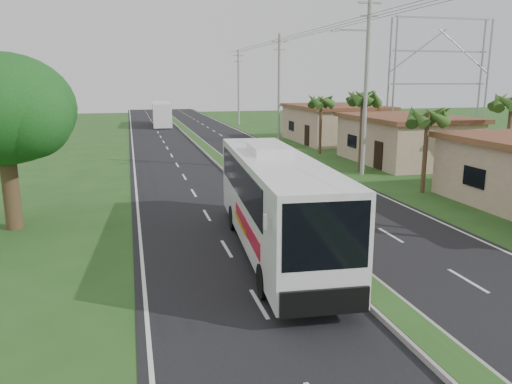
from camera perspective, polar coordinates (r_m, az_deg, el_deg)
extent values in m
plane|color=#254D1C|center=(16.03, 12.78, -11.10)|extent=(180.00, 180.00, 0.00)
cube|color=black|center=(34.30, -2.38, 1.99)|extent=(14.00, 160.00, 0.02)
cube|color=gray|center=(34.29, -2.38, 2.13)|extent=(1.20, 160.00, 0.17)
cube|color=#254D1C|center=(34.27, -2.38, 2.28)|extent=(0.95, 160.00, 0.02)
cube|color=silver|center=(33.61, -13.63, 1.40)|extent=(0.12, 160.00, 0.01)
cube|color=silver|center=(36.25, 8.06, 2.44)|extent=(0.12, 160.00, 0.01)
cube|color=tan|center=(41.02, 16.60, 5.59)|extent=(7.00, 10.00, 3.35)
cube|color=#5E2921|center=(40.85, 16.76, 8.14)|extent=(7.60, 10.60, 0.32)
cube|color=tan|center=(53.46, 8.94, 7.58)|extent=(8.00, 11.00, 3.50)
cube|color=#5E2921|center=(53.33, 9.01, 9.63)|extent=(8.60, 11.60, 0.32)
cylinder|color=#473321|center=(30.11, 18.75, 4.24)|extent=(0.26, 0.26, 4.60)
cylinder|color=#473321|center=(35.82, 11.93, 6.53)|extent=(0.26, 0.26, 5.40)
cylinder|color=#473321|center=(44.25, 7.38, 7.44)|extent=(0.26, 0.26, 4.80)
cylinder|color=#473321|center=(37.31, 26.84, 5.53)|extent=(0.26, 0.26, 5.20)
cylinder|color=#473321|center=(23.96, -26.27, 0.84)|extent=(0.70, 0.70, 4.00)
ellipsoid|color=#134718|center=(23.59, -27.03, 8.47)|extent=(6.00, 6.00, 4.68)
sphere|color=#134718|center=(22.39, -24.49, 7.78)|extent=(3.40, 3.40, 3.40)
cylinder|color=gray|center=(34.60, 12.46, 11.78)|extent=(0.28, 0.28, 12.00)
cube|color=gray|center=(34.93, 12.89, 20.33)|extent=(1.60, 0.12, 0.12)
cube|color=gray|center=(34.83, 12.83, 19.03)|extent=(1.20, 0.10, 0.10)
cube|color=gray|center=(34.23, 10.87, 17.72)|extent=(2.40, 0.10, 0.10)
cylinder|color=gray|center=(53.27, 2.65, 11.74)|extent=(0.28, 0.28, 11.00)
cube|color=gray|center=(53.40, 2.70, 16.79)|extent=(1.60, 0.12, 0.12)
cube|color=gray|center=(53.35, 2.69, 15.94)|extent=(1.20, 0.10, 0.10)
cylinder|color=gray|center=(72.65, -2.01, 11.81)|extent=(0.28, 0.28, 10.50)
cube|color=gray|center=(72.72, -2.04, 15.31)|extent=(1.60, 0.12, 0.12)
cube|color=gray|center=(72.69, -2.03, 14.68)|extent=(1.20, 0.10, 0.10)
cylinder|color=gray|center=(48.74, 15.48, 11.81)|extent=(0.18, 0.18, 12.00)
cylinder|color=gray|center=(54.35, 24.87, 11.16)|extent=(0.18, 0.18, 12.00)
cylinder|color=gray|center=(49.62, 14.90, 11.85)|extent=(0.18, 0.18, 12.00)
cylinder|color=gray|center=(55.13, 24.22, 11.22)|extent=(0.18, 0.18, 12.00)
cube|color=gray|center=(51.79, 20.12, 11.53)|extent=(10.00, 0.14, 0.14)
cube|color=gray|center=(51.86, 20.38, 14.84)|extent=(10.00, 0.14, 0.14)
cube|color=gray|center=(52.10, 20.65, 18.12)|extent=(10.00, 0.14, 0.14)
cube|color=white|center=(18.41, 2.22, -0.91)|extent=(3.43, 12.31, 3.19)
cube|color=black|center=(18.84, 1.86, 1.59)|extent=(3.30, 9.89, 1.28)
cube|color=black|center=(12.67, 7.96, -4.97)|extent=(2.28, 0.31, 1.79)
cube|color=#B70F29|center=(17.43, 3.04, -3.88)|extent=(2.97, 5.44, 0.56)
cube|color=#FFAE15|center=(18.93, 2.01, -3.33)|extent=(2.80, 3.22, 0.25)
cube|color=white|center=(19.26, 1.51, 4.96)|extent=(1.60, 2.53, 0.28)
cylinder|color=black|center=(15.08, 0.96, -10.15)|extent=(0.40, 1.07, 1.05)
cylinder|color=black|center=(15.64, 9.33, -9.46)|extent=(0.40, 1.07, 1.05)
cylinder|color=black|center=(21.71, -2.56, -2.96)|extent=(0.40, 1.07, 1.05)
cylinder|color=black|center=(22.10, 3.34, -2.68)|extent=(0.40, 1.07, 1.05)
cube|color=white|center=(72.49, -10.73, 8.79)|extent=(2.89, 11.26, 3.11)
cube|color=black|center=(72.92, -10.77, 9.54)|extent=(2.82, 8.35, 1.06)
cube|color=orange|center=(71.56, -10.69, 8.26)|extent=(2.70, 5.44, 0.34)
cylinder|color=black|center=(67.97, -11.50, 7.46)|extent=(0.33, 0.94, 0.93)
cylinder|color=black|center=(68.02, -9.69, 7.54)|extent=(0.33, 0.94, 0.93)
cylinder|color=black|center=(76.68, -11.57, 8.03)|extent=(0.33, 0.94, 0.93)
cylinder|color=black|center=(76.72, -9.96, 8.10)|extent=(0.33, 0.94, 0.93)
imported|color=black|center=(20.59, 0.10, -3.73)|extent=(1.89, 0.69, 1.11)
imported|color=maroon|center=(20.37, 0.10, -1.47)|extent=(0.65, 0.46, 1.69)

